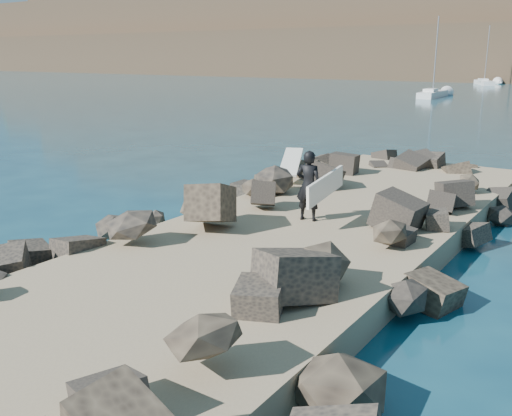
# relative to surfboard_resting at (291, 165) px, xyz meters

# --- Properties ---
(ground) EXTENTS (800.00, 800.00, 0.00)m
(ground) POSITION_rel_surfboard_resting_xyz_m (3.00, -5.40, -1.04)
(ground) COLOR #0F384C
(ground) RESTS_ON ground
(jetty) EXTENTS (6.00, 26.00, 0.60)m
(jetty) POSITION_rel_surfboard_resting_xyz_m (3.00, -7.40, -0.74)
(jetty) COLOR #8C7759
(jetty) RESTS_ON ground
(riprap_left) EXTENTS (2.60, 22.00, 1.00)m
(riprap_left) POSITION_rel_surfboard_resting_xyz_m (0.10, -6.90, -0.54)
(riprap_left) COLOR black
(riprap_left) RESTS_ON ground
(riprap_right) EXTENTS (2.60, 22.00, 1.00)m
(riprap_right) POSITION_rel_surfboard_resting_xyz_m (5.90, -6.90, -0.54)
(riprap_right) COLOR black
(riprap_right) RESTS_ON ground
(surfboard_resting) EXTENTS (1.46, 2.30, 0.08)m
(surfboard_resting) POSITION_rel_surfboard_resting_xyz_m (0.00, 0.00, 0.00)
(surfboard_resting) COLOR white
(surfboard_resting) RESTS_ON riprap_left
(surfer_with_board) EXTENTS (0.92, 2.09, 1.69)m
(surfer_with_board) POSITION_rel_surfboard_resting_xyz_m (2.83, -3.84, 0.41)
(surfer_with_board) COLOR black
(surfer_with_board) RESTS_ON jetty
(sailboat_e) EXTENTS (4.66, 7.51, 9.01)m
(sailboat_e) POSITION_rel_surfboard_resting_xyz_m (-12.49, 79.62, -0.69)
(sailboat_e) COLOR white
(sailboat_e) RESTS_ON ground
(sailboat_a) EXTENTS (1.91, 7.20, 8.60)m
(sailboat_a) POSITION_rel_surfboard_resting_xyz_m (-10.46, 47.61, -0.69)
(sailboat_a) COLOR white
(sailboat_a) RESTS_ON ground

